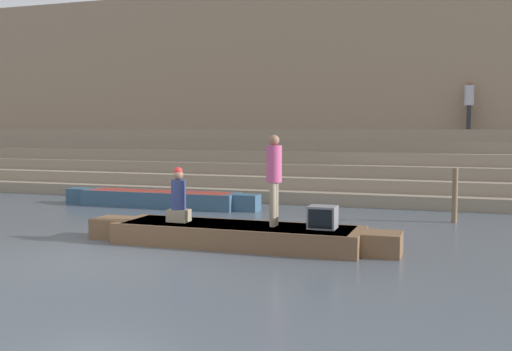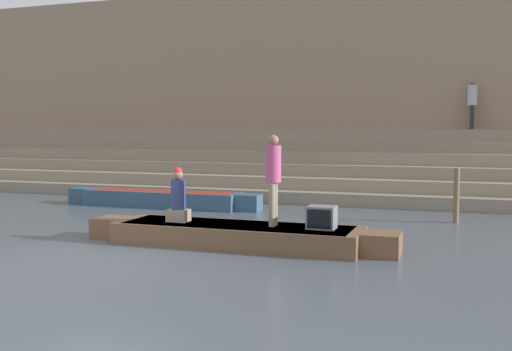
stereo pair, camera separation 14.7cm
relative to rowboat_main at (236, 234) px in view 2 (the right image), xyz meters
The scene contains 10 objects.
ground_plane 2.80m from the rowboat_main, 135.42° to the right, with size 120.00×120.00×0.00m, color #4C5660.
ghat_steps 9.33m from the rowboat_main, 102.33° to the left, with size 36.00×3.93×2.32m.
back_wall 11.83m from the rowboat_main, 100.15° to the left, with size 34.20×1.28×7.60m.
rowboat_main is the anchor object (origin of this frame).
person_standing 1.47m from the rowboat_main, ahead, with size 0.31×0.31×1.80m.
person_rowing 1.44m from the rowboat_main, behind, with size 0.43×0.34×1.14m.
tv_set 1.79m from the rowboat_main, ahead, with size 0.54×0.46×0.44m.
moored_boat_shore 6.47m from the rowboat_main, 131.55° to the left, with size 6.27×1.01×0.48m.
mooring_post 6.15m from the rowboat_main, 47.51° to the left, with size 0.14×0.14×1.38m, color brown.
person_on_steps 11.55m from the rowboat_main, 66.14° to the left, with size 0.32×0.32×1.66m.
Camera 2 is at (6.29, -9.17, 2.38)m, focal length 42.00 mm.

